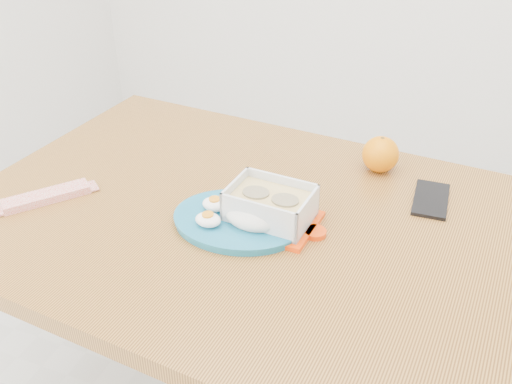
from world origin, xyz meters
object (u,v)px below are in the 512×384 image
(smartphone, at_px, (431,199))
(dining_table, at_px, (256,250))
(food_container, at_px, (270,206))
(orange_fruit, at_px, (380,154))
(rice_plate, at_px, (245,215))

(smartphone, bearing_deg, dining_table, -152.13)
(food_container, bearing_deg, smartphone, 38.99)
(food_container, distance_m, smartphone, 0.37)
(dining_table, xyz_separation_m, orange_fruit, (0.20, 0.29, 0.14))
(food_container, xyz_separation_m, orange_fruit, (0.17, 0.30, 0.00))
(orange_fruit, bearing_deg, smartphone, -34.81)
(rice_plate, bearing_deg, orange_fruit, 50.49)
(dining_table, height_order, orange_fruit, orange_fruit)
(food_container, height_order, orange_fruit, orange_fruit)
(orange_fruit, relative_size, rice_plate, 0.29)
(food_container, distance_m, rice_plate, 0.06)
(smartphone, bearing_deg, rice_plate, -148.32)
(dining_table, xyz_separation_m, smartphone, (0.34, 0.19, 0.10))
(orange_fruit, bearing_deg, food_container, -119.40)
(food_container, xyz_separation_m, smartphone, (0.30, 0.21, -0.04))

